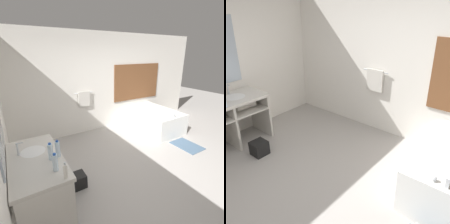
{
  "view_description": "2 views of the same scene",
  "coord_description": "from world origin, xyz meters",
  "views": [
    {
      "loc": [
        -2.02,
        -2.14,
        2.17
      ],
      "look_at": [
        -0.12,
        1.0,
        0.92
      ],
      "focal_mm": 28.0,
      "sensor_mm": 36.0,
      "label": 1
    },
    {
      "loc": [
        1.91,
        -1.61,
        2.38
      ],
      "look_at": [
        -0.1,
        0.85,
        0.88
      ],
      "focal_mm": 40.0,
      "sensor_mm": 36.0,
      "label": 2
    }
  ],
  "objects": [
    {
      "name": "vanity_counter",
      "position": [
        -1.86,
        0.11,
        0.6
      ],
      "size": [
        0.66,
        1.3,
        0.84
      ],
      "color": "silver",
      "rests_on": "ground_plane"
    },
    {
      "name": "wall_back_with_blinds",
      "position": [
        0.05,
        2.23,
        1.35
      ],
      "size": [
        7.4,
        0.13,
        2.7
      ],
      "color": "white",
      "rests_on": "ground_plane"
    },
    {
      "name": "sink_faucet",
      "position": [
        -2.04,
        0.29,
        0.93
      ],
      "size": [
        0.09,
        0.04,
        0.18
      ],
      "color": "silver",
      "rests_on": "vanity_counter"
    },
    {
      "name": "ground_plane",
      "position": [
        0.0,
        0.0,
        0.0
      ],
      "size": [
        16.0,
        16.0,
        0.0
      ],
      "primitive_type": "plane",
      "color": "#A8A39E",
      "rests_on": "ground"
    },
    {
      "name": "waste_bin",
      "position": [
        -1.25,
        0.23,
        0.12
      ],
      "size": [
        0.24,
        0.24,
        0.23
      ],
      "color": "black",
      "rests_on": "ground_plane"
    }
  ]
}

